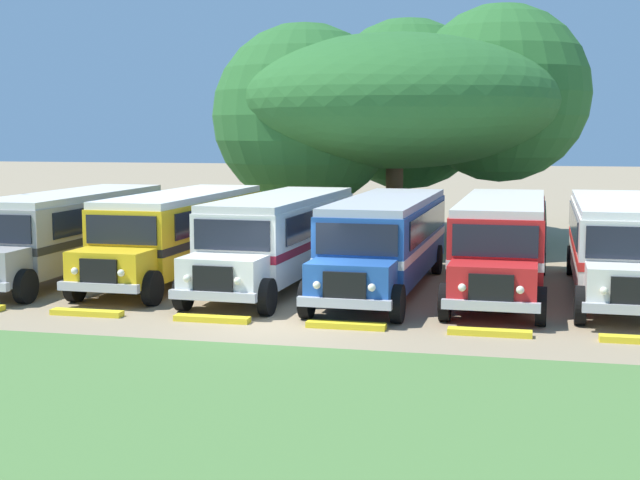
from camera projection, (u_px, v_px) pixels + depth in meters
name	position (u px, v px, depth m)	size (l,w,h in m)	color
ground_plane	(280.00, 323.00, 22.81)	(220.00, 220.00, 0.00)	#937F60
foreground_grass_strip	(171.00, 408.00, 15.76)	(80.00, 9.89, 0.01)	#4C7538
parked_bus_slot_0	(71.00, 229.00, 30.20)	(2.71, 10.84, 2.82)	#9E9993
parked_bus_slot_1	(181.00, 230.00, 29.90)	(2.89, 10.87, 2.82)	yellow
parked_bus_slot_2	(280.00, 235.00, 28.58)	(3.05, 10.89, 2.82)	silver
parked_bus_slot_3	(386.00, 238.00, 27.63)	(2.93, 10.87, 2.82)	#23519E
parked_bus_slot_4	(502.00, 240.00, 27.30)	(2.85, 10.86, 2.82)	red
parked_bus_slot_5	(617.00, 241.00, 26.84)	(2.88, 10.86, 2.82)	silver
curb_wheelstop_1	(87.00, 313.00, 23.73)	(2.00, 0.36, 0.15)	yellow
curb_wheelstop_2	(212.00, 319.00, 22.95)	(2.00, 0.36, 0.15)	yellow
curb_wheelstop_3	(346.00, 325.00, 22.18)	(2.00, 0.36, 0.15)	yellow
curb_wheelstop_4	(490.00, 332.00, 21.40)	(2.00, 0.36, 0.15)	yellow
broad_shade_tree	(400.00, 103.00, 39.63)	(16.12, 15.45, 10.48)	brown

